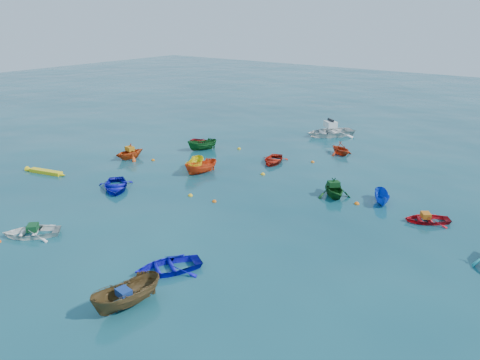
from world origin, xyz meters
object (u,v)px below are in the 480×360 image
Objects in this scene: dinghy_white_near at (32,235)px; dinghy_blue_se at (168,271)px; dinghy_blue_sw at (116,189)px; kayak_yellow at (46,173)px; motorboat_white at (330,136)px.

dinghy_blue_se reaches higher than dinghy_white_near.
dinghy_blue_sw is 7.94m from dinghy_white_near.
dinghy_blue_sw is 7.29m from kayak_yellow.
dinghy_white_near is at bearing -137.07° from dinghy_blue_se.
kayak_yellow is 0.73× the size of motorboat_white.
kayak_yellow is at bearing 138.34° from dinghy_blue_sw.
dinghy_blue_se is 29.55m from motorboat_white.
dinghy_blue_se is (9.00, 1.91, 0.00)m from dinghy_white_near.
motorboat_white is at bearing 131.91° from dinghy_blue_se.
dinghy_white_near is (2.03, -7.68, 0.00)m from dinghy_blue_sw.
dinghy_blue_sw is at bearing 148.94° from dinghy_white_near.
dinghy_blue_sw is 12.44m from dinghy_blue_se.
dinghy_blue_se is 0.66× the size of motorboat_white.
dinghy_white_near reaches higher than kayak_yellow.
dinghy_blue_sw is 0.69× the size of motorboat_white.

